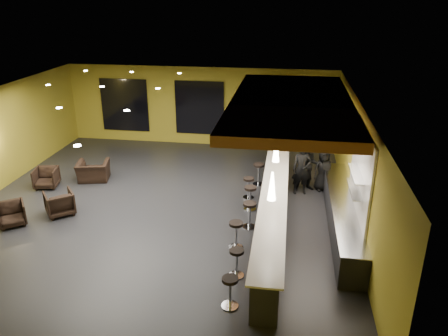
# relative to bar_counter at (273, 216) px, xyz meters

# --- Properties ---
(floor) EXTENTS (12.00, 13.00, 0.10)m
(floor) POSITION_rel_bar_counter_xyz_m (-3.65, 1.00, -0.55)
(floor) COLOR black
(floor) RESTS_ON ground
(ceiling) EXTENTS (12.00, 13.00, 0.10)m
(ceiling) POSITION_rel_bar_counter_xyz_m (-3.65, 1.00, 3.05)
(ceiling) COLOR black
(wall_back) EXTENTS (12.00, 0.10, 3.50)m
(wall_back) POSITION_rel_bar_counter_xyz_m (-3.65, 7.55, 1.25)
(wall_back) COLOR olive
(wall_back) RESTS_ON floor
(wall_front) EXTENTS (12.00, 0.10, 3.50)m
(wall_front) POSITION_rel_bar_counter_xyz_m (-3.65, -5.55, 1.25)
(wall_front) COLOR olive
(wall_front) RESTS_ON floor
(wall_right) EXTENTS (0.10, 13.00, 3.50)m
(wall_right) POSITION_rel_bar_counter_xyz_m (2.40, 1.00, 1.25)
(wall_right) COLOR olive
(wall_right) RESTS_ON floor
(wood_soffit) EXTENTS (3.60, 8.00, 0.28)m
(wood_soffit) POSITION_rel_bar_counter_xyz_m (0.35, 2.00, 2.86)
(wood_soffit) COLOR #A96131
(wood_soffit) RESTS_ON ceiling
(window_left) EXTENTS (2.20, 0.06, 2.40)m
(window_left) POSITION_rel_bar_counter_xyz_m (-7.15, 7.44, 1.20)
(window_left) COLOR black
(window_left) RESTS_ON wall_back
(window_center) EXTENTS (2.20, 0.06, 2.40)m
(window_center) POSITION_rel_bar_counter_xyz_m (-3.65, 7.44, 1.20)
(window_center) COLOR black
(window_center) RESTS_ON wall_back
(window_right) EXTENTS (2.20, 0.06, 2.40)m
(window_right) POSITION_rel_bar_counter_xyz_m (-0.65, 7.44, 1.20)
(window_right) COLOR black
(window_right) RESTS_ON wall_back
(tile_backsplash) EXTENTS (0.06, 3.20, 2.40)m
(tile_backsplash) POSITION_rel_bar_counter_xyz_m (2.31, 0.00, 1.50)
(tile_backsplash) COLOR white
(tile_backsplash) RESTS_ON wall_right
(bar_counter) EXTENTS (0.60, 8.00, 1.00)m
(bar_counter) POSITION_rel_bar_counter_xyz_m (0.00, 0.00, 0.00)
(bar_counter) COLOR black
(bar_counter) RESTS_ON floor
(bar_top) EXTENTS (0.78, 8.10, 0.05)m
(bar_top) POSITION_rel_bar_counter_xyz_m (0.00, 0.00, 0.52)
(bar_top) COLOR silver
(bar_top) RESTS_ON bar_counter
(prep_counter) EXTENTS (0.70, 6.00, 0.86)m
(prep_counter) POSITION_rel_bar_counter_xyz_m (2.00, 0.50, -0.07)
(prep_counter) COLOR black
(prep_counter) RESTS_ON floor
(prep_top) EXTENTS (0.72, 6.00, 0.03)m
(prep_top) POSITION_rel_bar_counter_xyz_m (2.00, 0.50, 0.39)
(prep_top) COLOR silver
(prep_top) RESTS_ON prep_counter
(wall_shelf_lower) EXTENTS (0.30, 1.50, 0.03)m
(wall_shelf_lower) POSITION_rel_bar_counter_xyz_m (2.17, -0.20, 1.10)
(wall_shelf_lower) COLOR silver
(wall_shelf_lower) RESTS_ON wall_right
(wall_shelf_upper) EXTENTS (0.30, 1.50, 0.03)m
(wall_shelf_upper) POSITION_rel_bar_counter_xyz_m (2.17, -0.20, 1.55)
(wall_shelf_upper) COLOR silver
(wall_shelf_upper) RESTS_ON wall_right
(column) EXTENTS (0.60, 0.60, 3.50)m
(column) POSITION_rel_bar_counter_xyz_m (0.00, 4.60, 1.25)
(column) COLOR olive
(column) RESTS_ON floor
(pendant_0) EXTENTS (0.20, 0.20, 0.70)m
(pendant_0) POSITION_rel_bar_counter_xyz_m (0.00, -2.00, 1.85)
(pendant_0) COLOR white
(pendant_0) RESTS_ON wood_soffit
(pendant_1) EXTENTS (0.20, 0.20, 0.70)m
(pendant_1) POSITION_rel_bar_counter_xyz_m (0.00, 0.50, 1.85)
(pendant_1) COLOR white
(pendant_1) RESTS_ON wood_soffit
(pendant_2) EXTENTS (0.20, 0.20, 0.70)m
(pendant_2) POSITION_rel_bar_counter_xyz_m (0.00, 3.00, 1.85)
(pendant_2) COLOR white
(pendant_2) RESTS_ON wood_soffit
(staff_a) EXTENTS (0.72, 0.55, 1.79)m
(staff_a) POSITION_rel_bar_counter_xyz_m (0.84, 2.77, 0.39)
(staff_a) COLOR black
(staff_a) RESTS_ON floor
(staff_b) EXTENTS (0.94, 0.77, 1.82)m
(staff_b) POSITION_rel_bar_counter_xyz_m (1.07, 3.09, 0.41)
(staff_b) COLOR black
(staff_b) RESTS_ON floor
(staff_c) EXTENTS (0.86, 0.71, 1.50)m
(staff_c) POSITION_rel_bar_counter_xyz_m (1.60, 3.17, 0.25)
(staff_c) COLOR black
(staff_c) RESTS_ON floor
(armchair_a) EXTENTS (1.06, 1.07, 0.70)m
(armchair_a) POSITION_rel_bar_counter_xyz_m (-7.74, -0.76, -0.15)
(armchair_a) COLOR black
(armchair_a) RESTS_ON floor
(armchair_b) EXTENTS (1.16, 1.16, 0.76)m
(armchair_b) POSITION_rel_bar_counter_xyz_m (-6.66, 0.10, -0.12)
(armchair_b) COLOR black
(armchair_b) RESTS_ON floor
(armchair_c) EXTENTS (0.91, 0.93, 0.72)m
(armchair_c) POSITION_rel_bar_counter_xyz_m (-8.13, 1.93, -0.14)
(armchair_c) COLOR black
(armchair_c) RESTS_ON floor
(armchair_d) EXTENTS (1.31, 1.20, 0.73)m
(armchair_d) POSITION_rel_bar_counter_xyz_m (-6.74, 2.77, -0.14)
(armchair_d) COLOR black
(armchair_d) RESTS_ON floor
(bar_stool_0) EXTENTS (0.38, 0.38, 0.76)m
(bar_stool_0) POSITION_rel_bar_counter_xyz_m (-0.77, -3.45, -0.01)
(bar_stool_0) COLOR silver
(bar_stool_0) RESTS_ON floor
(bar_stool_1) EXTENTS (0.38, 0.38, 0.75)m
(bar_stool_1) POSITION_rel_bar_counter_xyz_m (-0.77, -2.31, -0.02)
(bar_stool_1) COLOR silver
(bar_stool_1) RESTS_ON floor
(bar_stool_2) EXTENTS (0.40, 0.40, 0.79)m
(bar_stool_2) POSITION_rel_bar_counter_xyz_m (-0.94, -1.05, 0.01)
(bar_stool_2) COLOR silver
(bar_stool_2) RESTS_ON floor
(bar_stool_3) EXTENTS (0.41, 0.41, 0.82)m
(bar_stool_3) POSITION_rel_bar_counter_xyz_m (-0.68, 0.12, 0.02)
(bar_stool_3) COLOR silver
(bar_stool_3) RESTS_ON floor
(bar_stool_4) EXTENTS (0.40, 0.40, 0.80)m
(bar_stool_4) POSITION_rel_bar_counter_xyz_m (-0.77, 1.28, 0.01)
(bar_stool_4) COLOR silver
(bar_stool_4) RESTS_ON floor
(bar_stool_5) EXTENTS (0.37, 0.37, 0.74)m
(bar_stool_5) POSITION_rel_bar_counter_xyz_m (-0.91, 2.12, -0.03)
(bar_stool_5) COLOR silver
(bar_stool_5) RESTS_ON floor
(bar_stool_6) EXTENTS (0.41, 0.41, 0.81)m
(bar_stool_6) POSITION_rel_bar_counter_xyz_m (-0.65, 3.27, 0.02)
(bar_stool_6) COLOR silver
(bar_stool_6) RESTS_ON floor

